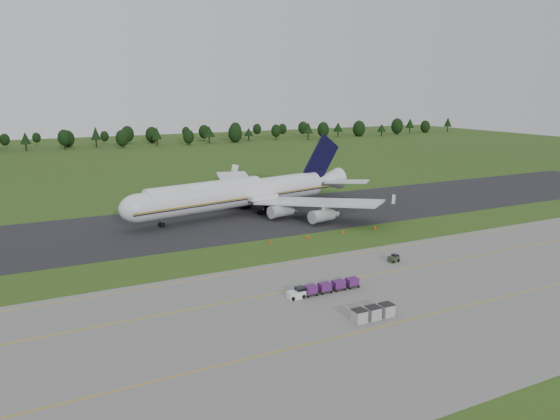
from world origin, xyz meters
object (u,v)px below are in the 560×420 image
aircraft (240,193)px  baggage_train (323,288)px  utility_cart (394,259)px  edge_markers (325,235)px  uld_row (373,313)px

aircraft → baggage_train: bearing=-100.4°
utility_cart → edge_markers: (-1.57, 22.04, -0.34)m
aircraft → uld_row: bearing=-97.9°
baggage_train → edge_markers: baggage_train is taller
baggage_train → utility_cart: baggage_train is taller
utility_cart → aircraft: bearing=100.7°
edge_markers → aircraft: bearing=105.4°
uld_row → edge_markers: bearing=66.8°
aircraft → uld_row: 71.97m
aircraft → baggage_train: aircraft is taller
baggage_train → edge_markers: 35.28m
baggage_train → edge_markers: (18.95, 29.75, -0.63)m
uld_row → baggage_train: bearing=94.8°
utility_cart → uld_row: bearing=-134.7°
baggage_train → uld_row: (1.01, -12.02, 0.08)m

